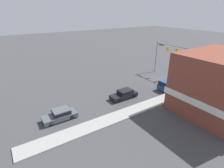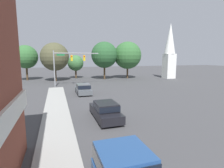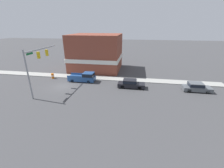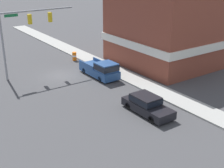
% 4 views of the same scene
% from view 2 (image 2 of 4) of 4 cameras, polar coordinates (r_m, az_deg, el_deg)
% --- Properties ---
extents(far_signal_assembly, '(8.28, 0.49, 6.59)m').
position_cam_2_polar(far_signal_assembly, '(33.31, -13.86, 7.52)').
color(far_signal_assembly, gray).
rests_on(far_signal_assembly, ground).
extents(car_lead, '(1.89, 4.83, 1.51)m').
position_cam_2_polar(car_lead, '(15.32, -2.13, -8.51)').
color(car_lead, black).
rests_on(car_lead, ground).
extents(car_second_ahead, '(1.94, 4.60, 1.52)m').
position_cam_2_polar(car_second_ahead, '(25.95, -9.36, -1.51)').
color(car_second_ahead, black).
rests_on(car_second_ahead, ground).
extents(church_steeple, '(2.77, 2.77, 13.90)m').
position_cam_2_polar(church_steeple, '(47.59, 18.33, 10.56)').
color(church_steeple, white).
rests_on(church_steeple, ground).
extents(backdrop_tree_left_far, '(5.39, 5.39, 8.17)m').
position_cam_2_polar(backdrop_tree_left_far, '(45.53, -26.32, 7.93)').
color(backdrop_tree_left_far, '#4C3823').
rests_on(backdrop_tree_left_far, ground).
extents(backdrop_tree_left_mid, '(6.26, 6.26, 8.62)m').
position_cam_2_polar(backdrop_tree_left_mid, '(41.45, -18.22, 8.44)').
color(backdrop_tree_left_mid, '#4C3823').
rests_on(backdrop_tree_left_mid, ground).
extents(backdrop_tree_center, '(4.04, 4.04, 5.95)m').
position_cam_2_polar(backdrop_tree_center, '(46.28, -11.81, 6.71)').
color(backdrop_tree_center, '#4C3823').
rests_on(backdrop_tree_center, ground).
extents(backdrop_tree_right_mid, '(6.40, 6.40, 9.17)m').
position_cam_2_polar(backdrop_tree_right_mid, '(43.32, -2.52, 9.47)').
color(backdrop_tree_right_mid, '#4C3823').
rests_on(backdrop_tree_right_mid, ground).
extents(backdrop_tree_right_far, '(6.91, 6.91, 9.33)m').
position_cam_2_polar(backdrop_tree_right_far, '(45.16, 5.12, 9.29)').
color(backdrop_tree_right_far, '#4C3823').
rests_on(backdrop_tree_right_far, ground).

